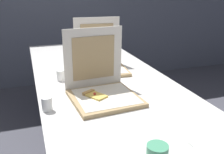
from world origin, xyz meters
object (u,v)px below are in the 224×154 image
(pizza_box_front, at_px, (102,89))
(napkin_pile, at_px, (212,148))
(cup_white_near_left, at_px, (47,104))
(cup_white_far, at_px, (68,60))
(table, at_px, (101,83))
(cup_white_mid, at_px, (61,76))
(pizza_box_middle, at_px, (101,63))

(pizza_box_front, bearing_deg, napkin_pile, -70.58)
(cup_white_near_left, relative_size, cup_white_far, 1.00)
(table, bearing_deg, cup_white_near_left, -135.41)
(pizza_box_front, distance_m, cup_white_mid, 0.40)
(table, height_order, cup_white_far, cup_white_far)
(pizza_box_front, bearing_deg, cup_white_near_left, -172.23)
(cup_white_far, bearing_deg, pizza_box_middle, -46.26)
(table, relative_size, pizza_box_middle, 6.07)
(pizza_box_front, xyz_separation_m, napkin_pile, (0.27, -0.61, -0.05))
(table, height_order, cup_white_mid, cup_white_mid)
(cup_white_mid, height_order, napkin_pile, cup_white_mid)
(table, distance_m, cup_white_far, 0.44)
(table, relative_size, cup_white_far, 32.89)
(pizza_box_front, xyz_separation_m, cup_white_far, (-0.07, 0.73, -0.02))
(cup_white_far, bearing_deg, napkin_pile, -75.62)
(pizza_box_middle, bearing_deg, pizza_box_front, -100.91)
(table, distance_m, cup_white_near_left, 0.57)
(pizza_box_middle, bearing_deg, cup_white_mid, -150.65)
(cup_white_near_left, bearing_deg, pizza_box_middle, 51.77)
(table, height_order, pizza_box_middle, pizza_box_middle)
(napkin_pile, bearing_deg, pizza_box_front, 113.89)
(table, xyz_separation_m, pizza_box_middle, (0.05, 0.17, 0.10))
(cup_white_near_left, distance_m, cup_white_far, 0.83)
(pizza_box_front, relative_size, napkin_pile, 1.98)
(pizza_box_middle, relative_size, napkin_pile, 1.98)
(cup_white_far, distance_m, napkin_pile, 1.38)
(pizza_box_middle, height_order, napkin_pile, pizza_box_middle)
(pizza_box_front, relative_size, pizza_box_middle, 1.00)
(pizza_box_middle, relative_size, cup_white_far, 5.42)
(pizza_box_front, height_order, pizza_box_middle, same)
(pizza_box_middle, height_order, cup_white_near_left, pizza_box_middle)
(cup_white_near_left, bearing_deg, cup_white_mid, 73.07)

